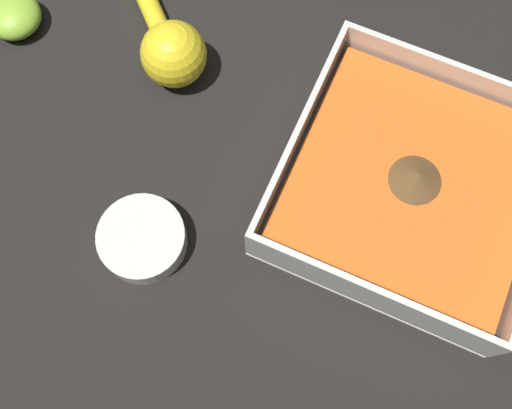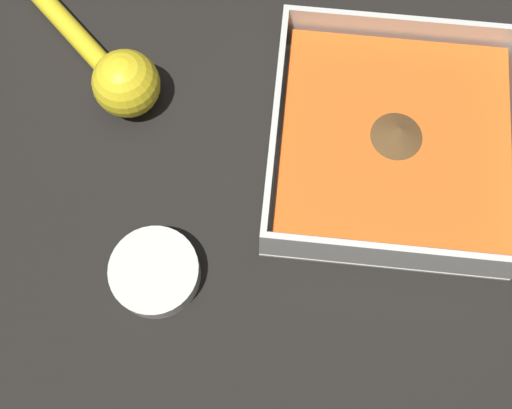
{
  "view_description": "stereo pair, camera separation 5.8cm",
  "coord_description": "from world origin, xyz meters",
  "px_view_note": "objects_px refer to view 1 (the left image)",
  "views": [
    {
      "loc": [
        0.21,
        -0.01,
        0.58
      ],
      "look_at": [
        0.05,
        -0.08,
        0.03
      ],
      "focal_mm": 42.0,
      "sensor_mm": 36.0,
      "label": 1
    },
    {
      "loc": [
        0.23,
        -0.06,
        0.58
      ],
      "look_at": [
        0.05,
        -0.08,
        0.03
      ],
      "focal_mm": 42.0,
      "sensor_mm": 36.0,
      "label": 2
    }
  ],
  "objects_px": {
    "lemon_squeezer": "(167,41)",
    "lemon_half": "(14,16)",
    "spice_bowl": "(143,239)",
    "square_dish": "(410,187)"
  },
  "relations": [
    {
      "from": "spice_bowl",
      "to": "lemon_squeezer",
      "type": "distance_m",
      "value": 0.22
    },
    {
      "from": "lemon_half",
      "to": "lemon_squeezer",
      "type": "bearing_deg",
      "value": 100.69
    },
    {
      "from": "lemon_squeezer",
      "to": "lemon_half",
      "type": "xyz_separation_m",
      "value": [
        0.03,
        -0.18,
        -0.01
      ]
    },
    {
      "from": "lemon_squeezer",
      "to": "square_dish",
      "type": "bearing_deg",
      "value": 33.19
    },
    {
      "from": "square_dish",
      "to": "lemon_squeezer",
      "type": "xyz_separation_m",
      "value": [
        -0.05,
        -0.29,
        0.01
      ]
    },
    {
      "from": "square_dish",
      "to": "spice_bowl",
      "type": "distance_m",
      "value": 0.27
    },
    {
      "from": "square_dish",
      "to": "lemon_squeezer",
      "type": "distance_m",
      "value": 0.3
    },
    {
      "from": "square_dish",
      "to": "lemon_squeezer",
      "type": "bearing_deg",
      "value": -99.66
    },
    {
      "from": "square_dish",
      "to": "lemon_half",
      "type": "height_order",
      "value": "square_dish"
    },
    {
      "from": "spice_bowl",
      "to": "lemon_squeezer",
      "type": "relative_size",
      "value": 0.47
    }
  ]
}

